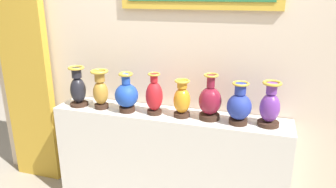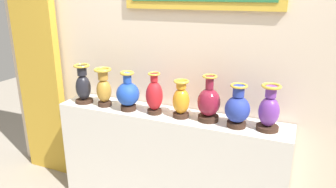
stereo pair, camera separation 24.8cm
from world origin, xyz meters
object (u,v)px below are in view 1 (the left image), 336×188
(vase_onyx, at_px, (78,88))
(vase_crimson, at_px, (154,96))
(vase_cobalt, at_px, (239,106))
(vase_burgundy, at_px, (210,101))
(vase_sapphire, at_px, (127,95))
(vase_amber, at_px, (182,100))
(vase_violet, at_px, (270,107))
(vase_ochre, at_px, (100,90))

(vase_onyx, xyz_separation_m, vase_crimson, (0.68, 0.01, -0.00))
(vase_crimson, height_order, vase_cobalt, vase_crimson)
(vase_burgundy, bearing_deg, vase_crimson, -176.63)
(vase_onyx, relative_size, vase_burgundy, 0.96)
(vase_sapphire, bearing_deg, vase_onyx, 179.00)
(vase_amber, bearing_deg, vase_crimson, -177.76)
(vase_cobalt, relative_size, vase_violet, 0.95)
(vase_sapphire, xyz_separation_m, vase_crimson, (0.23, 0.02, 0.01))
(vase_onyx, bearing_deg, vase_ochre, -0.40)
(vase_onyx, bearing_deg, vase_crimson, 0.81)
(vase_ochre, height_order, vase_amber, vase_ochre)
(vase_crimson, bearing_deg, vase_burgundy, 3.37)
(vase_burgundy, bearing_deg, vase_amber, -175.47)
(vase_ochre, bearing_deg, vase_crimson, 1.37)
(vase_sapphire, distance_m, vase_violet, 1.10)
(vase_ochre, bearing_deg, vase_violet, 1.63)
(vase_onyx, distance_m, vase_violet, 1.55)
(vase_sapphire, bearing_deg, vase_crimson, 4.36)
(vase_crimson, distance_m, vase_amber, 0.22)
(vase_onyx, distance_m, vase_crimson, 0.68)
(vase_ochre, relative_size, vase_violet, 0.99)
(vase_crimson, relative_size, vase_burgundy, 0.94)
(vase_crimson, relative_size, vase_amber, 1.12)
(vase_amber, xyz_separation_m, vase_violet, (0.65, 0.02, 0.01))
(vase_sapphire, bearing_deg, vase_burgundy, 3.71)
(vase_onyx, bearing_deg, vase_sapphire, -1.00)
(vase_amber, xyz_separation_m, vase_burgundy, (0.21, 0.02, 0.00))
(vase_cobalt, xyz_separation_m, vase_violet, (0.21, 0.03, 0.01))
(vase_ochre, distance_m, vase_burgundy, 0.90)
(vase_cobalt, bearing_deg, vase_onyx, -179.74)
(vase_sapphire, height_order, vase_burgundy, vase_burgundy)
(vase_burgundy, bearing_deg, vase_violet, 0.15)
(vase_sapphire, bearing_deg, vase_amber, 3.32)
(vase_ochre, xyz_separation_m, vase_amber, (0.69, 0.02, -0.02))
(vase_amber, relative_size, vase_cobalt, 0.94)
(vase_cobalt, bearing_deg, vase_violet, 8.18)
(vase_sapphire, relative_size, vase_amber, 1.09)
(vase_burgundy, xyz_separation_m, vase_cobalt, (0.22, -0.03, -0.00))
(vase_cobalt, bearing_deg, vase_burgundy, 172.35)
(vase_ochre, bearing_deg, vase_onyx, 179.60)
(vase_onyx, xyz_separation_m, vase_violet, (1.55, 0.04, -0.01))
(vase_cobalt, bearing_deg, vase_ochre, -179.62)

